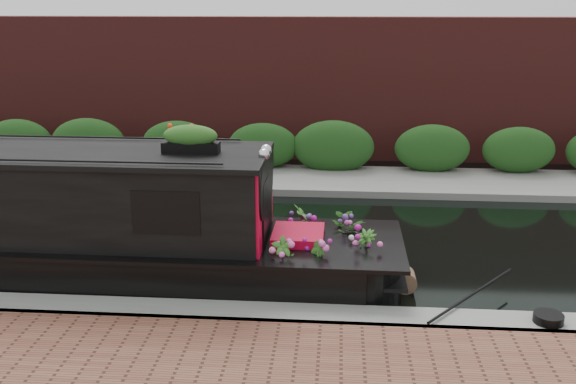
{
  "coord_description": "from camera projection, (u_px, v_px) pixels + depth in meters",
  "views": [
    {
      "loc": [
        2.12,
        -11.38,
        4.43
      ],
      "look_at": [
        1.27,
        -0.6,
        1.2
      ],
      "focal_mm": 40.0,
      "sensor_mm": 36.0,
      "label": 1
    }
  ],
  "objects": [
    {
      "name": "coiled_mooring_rope",
      "position": [
        548.0,
        318.0,
        8.67
      ],
      "size": [
        0.4,
        0.4,
        0.12
      ],
      "primitive_type": "cylinder",
      "color": "black",
      "rests_on": "near_bank_coping"
    },
    {
      "name": "narrowboat",
      "position": [
        15.0,
        230.0,
        10.48
      ],
      "size": [
        12.05,
        2.21,
        2.84
      ],
      "rotation": [
        0.0,
        0.0,
        -0.01
      ],
      "color": "black",
      "rests_on": "ground"
    },
    {
      "name": "far_bank_path",
      "position": [
        253.0,
        182.0,
        16.31
      ],
      "size": [
        40.0,
        2.4,
        0.34
      ],
      "primitive_type": "cube",
      "color": "slate",
      "rests_on": "ground"
    },
    {
      "name": "far_brick_wall",
      "position": [
        266.0,
        155.0,
        19.18
      ],
      "size": [
        40.0,
        1.0,
        8.0
      ],
      "primitive_type": "cube",
      "color": "#541F1C",
      "rests_on": "ground"
    },
    {
      "name": "rope_fender",
      "position": [
        405.0,
        280.0,
        10.19
      ],
      "size": [
        0.35,
        0.37,
        0.35
      ],
      "primitive_type": "cylinder",
      "rotation": [
        1.57,
        0.0,
        0.0
      ],
      "color": "brown",
      "rests_on": "ground"
    },
    {
      "name": "ground",
      "position": [
        225.0,
        241.0,
        12.3
      ],
      "size": [
        80.0,
        80.0,
        0.0
      ],
      "primitive_type": "plane",
      "color": "black",
      "rests_on": "ground"
    },
    {
      "name": "near_bank_coping",
      "position": [
        185.0,
        324.0,
        9.15
      ],
      "size": [
        40.0,
        0.6,
        0.5
      ],
      "primitive_type": "cube",
      "color": "gray",
      "rests_on": "ground"
    },
    {
      "name": "far_hedge",
      "position": [
        258.0,
        173.0,
        17.17
      ],
      "size": [
        40.0,
        1.1,
        2.8
      ],
      "primitive_type": "cube",
      "color": "#1B4316",
      "rests_on": "ground"
    }
  ]
}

